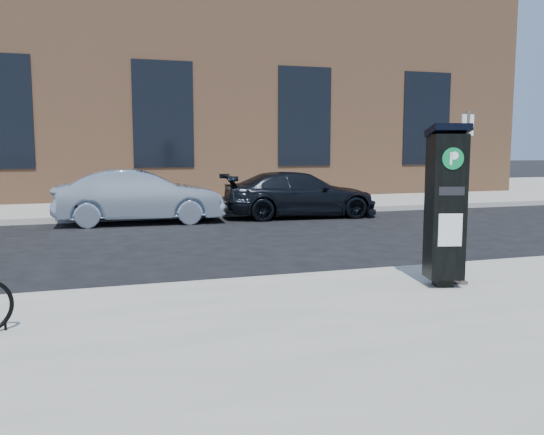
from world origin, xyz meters
name	(u,v)px	position (x,y,z in m)	size (l,w,h in m)	color
ground	(276,286)	(0.00, 0.00, 0.00)	(120.00, 120.00, 0.00)	black
sidewalk_far	(158,197)	(0.00, 14.00, 0.07)	(60.00, 12.00, 0.15)	gray
curb_near	(276,281)	(0.00, -0.02, 0.07)	(60.00, 0.12, 0.16)	#9E9B93
curb_far	(184,216)	(0.00, 8.02, 0.07)	(60.00, 0.12, 0.16)	#9E9B93
building	(147,92)	(0.00, 17.00, 4.15)	(28.00, 10.05, 8.25)	#936243
parking_kiosk	(446,204)	(1.88, -1.20, 1.21)	(0.56, 0.52, 2.08)	black
sign_pole	(465,199)	(2.18, -1.18, 1.26)	(0.20, 0.18, 2.24)	#4B4842
car_silver	(140,196)	(-1.22, 7.40, 0.68)	(1.45, 4.15, 1.37)	#8D9EB4
car_dark	(300,195)	(3.12, 7.40, 0.62)	(1.75, 4.30, 1.25)	black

